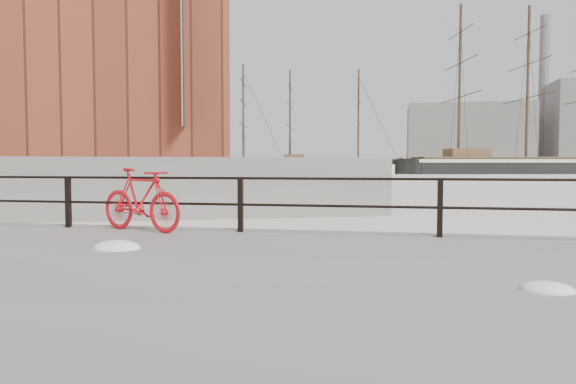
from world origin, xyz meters
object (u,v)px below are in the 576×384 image
at_px(barque_black, 526,174).
at_px(schooner_mid, 324,174).
at_px(workboat_near, 50,183).
at_px(schooner_left, 209,174).
at_px(bicycle, 141,200).
at_px(workboat_far, 84,180).

distance_m(barque_black, schooner_mid, 36.92).
height_order(barque_black, workboat_near, barque_black).
bearing_deg(workboat_near, schooner_left, 82.80).
xyz_separation_m(barque_black, schooner_mid, (-35.57, -9.88, 0.00)).
bearing_deg(workboat_near, schooner_mid, 61.37).
xyz_separation_m(schooner_mid, schooner_left, (-19.07, -5.91, 0.00)).
bearing_deg(bicycle, barque_black, 92.39).
height_order(barque_black, schooner_left, barque_black).
height_order(schooner_left, workboat_far, schooner_left).
bearing_deg(barque_black, bicycle, -122.42).
xyz_separation_m(schooner_left, workboat_far, (-1.03, -35.29, 0.00)).
relative_size(schooner_mid, schooner_left, 1.01).
height_order(bicycle, barque_black, barque_black).
distance_m(bicycle, schooner_left, 79.53).
bearing_deg(schooner_mid, bicycle, -91.10).
relative_size(schooner_left, workboat_near, 1.96).
xyz_separation_m(schooner_left, workboat_near, (0.74, -43.22, 0.00)).
distance_m(bicycle, workboat_near, 40.72).
relative_size(bicycle, barque_black, 0.04).
relative_size(schooner_mid, workboat_near, 1.98).
bearing_deg(bicycle, workboat_far, 144.01).
relative_size(bicycle, workboat_far, 0.16).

